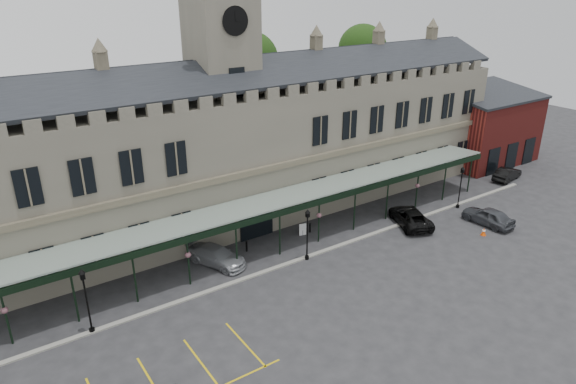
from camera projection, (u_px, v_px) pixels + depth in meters
ground at (335, 295)px, 36.92m from camera, size 140.00×140.00×0.00m
station_building at (227, 152)px, 46.57m from camera, size 60.00×10.36×17.30m
clock_tower at (223, 79)px, 44.07m from camera, size 5.60×5.60×24.80m
canopy at (278, 227)px, 41.69m from camera, size 50.00×4.10×4.30m
brick_annex at (486, 128)px, 62.81m from camera, size 12.40×8.36×9.23m
kerb at (291, 262)px, 41.10m from camera, size 60.00×0.40×0.12m
tree_behind_mid at (251, 61)px, 55.20m from camera, size 6.00×6.00×16.00m
tree_behind_right at (362, 50)px, 63.48m from camera, size 6.00×6.00×16.00m
lamp_post_left at (86, 296)px, 32.00m from camera, size 0.45×0.45×4.73m
lamp_post_mid at (307, 230)px, 40.67m from camera, size 0.42×0.42×4.46m
lamp_post_right at (461, 184)px, 50.02m from camera, size 0.41×0.41×4.35m
traffic_cone at (484, 232)px, 45.41m from camera, size 0.45×0.45×0.71m
sign_board at (303, 230)px, 45.35m from camera, size 0.65×0.19×1.12m
bollard_left at (247, 246)px, 42.70m from camera, size 0.16×0.16×0.92m
bollard_right at (310, 228)px, 45.93m from camera, size 0.15×0.15×0.87m
car_taxi at (217, 256)px, 40.69m from camera, size 3.93×5.48×1.47m
car_van at (410, 217)px, 47.24m from camera, size 4.46×6.10×1.54m
car_right_a at (488, 216)px, 47.28m from camera, size 2.22×4.91×1.63m
car_right_b at (507, 174)px, 57.71m from camera, size 4.59×2.27×1.45m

